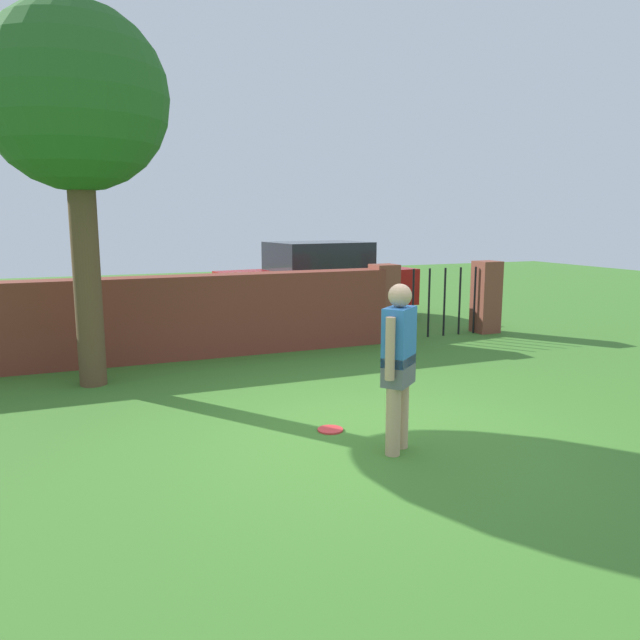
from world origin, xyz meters
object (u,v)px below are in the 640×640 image
at_px(tree, 76,103).
at_px(person, 399,360).
at_px(car, 318,282).
at_px(frisbee_red, 330,430).

relative_size(tree, person, 3.00).
distance_m(tree, car, 6.57).
height_order(person, car, car).
xyz_separation_m(person, car, (2.13, 7.23, -0.04)).
bearing_deg(frisbee_red, tree, 128.10).
bearing_deg(car, frisbee_red, -117.85).
xyz_separation_m(tree, car, (4.74, 3.60, -2.78)).
bearing_deg(person, tree, -94.12).
bearing_deg(car, person, -113.14).
distance_m(car, frisbee_red, 6.98).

